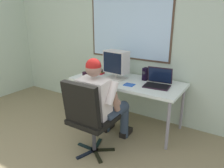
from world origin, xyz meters
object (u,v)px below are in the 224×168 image
Objects in this scene: office_chair at (88,114)px; laptop at (158,81)px; desk at (127,84)px; cd_case at (129,85)px; crt_monitor at (116,63)px; desk_speaker at (145,74)px; wine_glass at (92,72)px; person_seated at (101,101)px; book_stack at (99,71)px; coffee_mug at (85,74)px.

office_chair reaches higher than laptop.
office_chair is at bearing -89.07° from desk.
laptop is at bearing 30.63° from cd_case.
desk is at bearing 0.84° from crt_monitor.
desk_speaker is 1.32× the size of cd_case.
crt_monitor is 0.41m from wine_glass.
person_seated reaches higher than wine_glass.
crt_monitor is 0.44m from cd_case.
book_stack reaches higher than desk.
coffee_mug is (-0.67, 0.49, 0.13)m from person_seated.
crt_monitor is at bearing 22.75° from coffee_mug.
coffee_mug is at bearing -177.92° from cd_case.
desk_speaker is (-0.26, 0.13, 0.03)m from laptop.
wine_glass is at bearing -76.31° from book_stack.
desk is 0.69m from person_seated.
desk is 8.60× the size of book_stack.
office_chair reaches higher than desk_speaker.
person_seated is 0.84m from coffee_mug.
crt_monitor is 0.48m from desk_speaker.
cd_case is 1.77× the size of coffee_mug.
crt_monitor reaches higher than book_stack.
office_chair is 7.19× the size of wine_glass.
person_seated is 0.99m from book_stack.
office_chair is 1.14m from laptop.
office_chair reaches higher than desk.
laptop is 1.03m from wine_glass.
desk_speaker is 2.33× the size of coffee_mug.
desk_speaker reaches higher than cd_case.
book_stack is at bearing 103.69° from wine_glass.
desk is at bearing 128.26° from cd_case.
office_chair is 12.11× the size of coffee_mug.
coffee_mug is (-0.79, -0.03, 0.04)m from cd_case.
cd_case is at bearing 81.64° from office_chair.
crt_monitor is at bearing 30.19° from wine_glass.
coffee_mug is (-0.07, -0.28, 0.01)m from book_stack.
laptop is at bearing 12.95° from wine_glass.
crt_monitor is (-0.19, -0.00, 0.31)m from desk.
wine_glass is at bearing -167.05° from laptop.
wine_glass is 0.95× the size of cd_case.
wine_glass is at bearing -153.92° from desk_speaker.
desk_speaker is 0.82m from book_stack.
person_seated reaches higher than desk_speaker.
laptop is at bearing 11.68° from coffee_mug.
person_seated is (-0.00, 0.28, 0.07)m from office_chair.
office_chair is 1.19m from desk_speaker.
book_stack is (-1.07, 0.05, -0.03)m from laptop.
desk is 20.57× the size of coffee_mug.
person_seated is (0.01, -0.69, -0.04)m from desk.
wine_glass is 0.66m from cd_case.
office_chair is 0.81× the size of person_seated.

